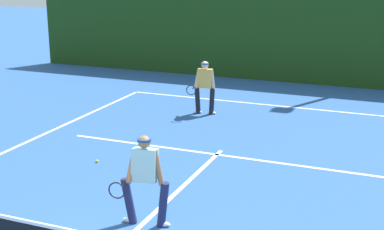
% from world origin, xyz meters
% --- Properties ---
extents(court_line_baseline_far, '(9.63, 0.10, 0.01)m').
position_xyz_m(court_line_baseline_far, '(0.00, 11.15, 0.00)').
color(court_line_baseline_far, white).
rests_on(court_line_baseline_far, ground_plane).
extents(court_line_service, '(7.85, 0.10, 0.01)m').
position_xyz_m(court_line_service, '(0.00, 6.10, 0.00)').
color(court_line_service, white).
rests_on(court_line_service, ground_plane).
extents(court_line_centre, '(0.10, 6.40, 0.01)m').
position_xyz_m(court_line_centre, '(0.00, 3.20, 0.00)').
color(court_line_centre, white).
rests_on(court_line_centre, ground_plane).
extents(player_near, '(0.90, 0.86, 1.64)m').
position_xyz_m(player_near, '(0.06, 2.23, 0.90)').
color(player_near, '#1E234C').
rests_on(player_near, ground_plane).
extents(player_far, '(0.71, 0.88, 1.61)m').
position_xyz_m(player_far, '(-1.58, 9.39, 0.89)').
color(player_far, black).
rests_on(player_far, ground_plane).
extents(tennis_ball, '(0.07, 0.07, 0.07)m').
position_xyz_m(tennis_ball, '(-2.37, 4.56, 0.03)').
color(tennis_ball, '#D1E033').
rests_on(tennis_ball, ground_plane).
extents(back_fence_windscreen, '(22.21, 0.12, 3.23)m').
position_xyz_m(back_fence_windscreen, '(0.00, 14.82, 1.61)').
color(back_fence_windscreen, '#1D3E13').
rests_on(back_fence_windscreen, ground_plane).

